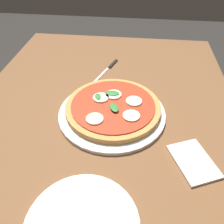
# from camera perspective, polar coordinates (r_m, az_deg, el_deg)

# --- Properties ---
(ground_plane) EXTENTS (6.00, 6.00, 0.00)m
(ground_plane) POSITION_cam_1_polar(r_m,az_deg,el_deg) (1.38, -1.26, -23.32)
(ground_plane) COLOR #2D2B28
(dining_table) EXTENTS (1.12, 0.88, 0.75)m
(dining_table) POSITION_cam_1_polar(r_m,az_deg,el_deg) (0.86, -1.88, -4.71)
(dining_table) COLOR brown
(dining_table) RESTS_ON ground_plane
(serving_tray) EXTENTS (0.34, 0.34, 0.01)m
(serving_tray) POSITION_cam_1_polar(r_m,az_deg,el_deg) (0.74, -0.00, -0.23)
(serving_tray) COLOR silver
(serving_tray) RESTS_ON dining_table
(pizza) EXTENTS (0.30, 0.30, 0.03)m
(pizza) POSITION_cam_1_polar(r_m,az_deg,el_deg) (0.74, 0.26, 1.27)
(pizza) COLOR tan
(pizza) RESTS_ON serving_tray
(napkin) EXTENTS (0.15, 0.13, 0.01)m
(napkin) POSITION_cam_1_polar(r_m,az_deg,el_deg) (0.65, 19.15, -11.25)
(napkin) COLOR white
(napkin) RESTS_ON dining_table
(knife) EXTENTS (0.18, 0.07, 0.01)m
(knife) POSITION_cam_1_polar(r_m,az_deg,el_deg) (0.98, -0.89, 10.74)
(knife) COLOR black
(knife) RESTS_ON dining_table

